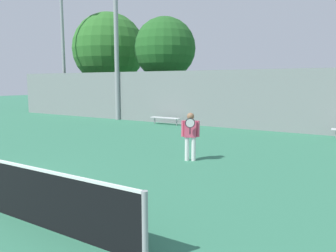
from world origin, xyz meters
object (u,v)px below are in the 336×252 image
(tennis_player, at_px, (190,133))
(light_pole_near_left, at_px, (62,29))
(bench_courtside_near, at_px, (166,118))
(tree_green_tall, at_px, (165,49))
(light_pole_far_right, at_px, (116,22))
(tree_dark_dense, at_px, (109,49))

(tennis_player, distance_m, light_pole_near_left, 18.66)
(tennis_player, xyz_separation_m, bench_courtside_near, (-5.56, 7.30, -0.51))
(bench_courtside_near, relative_size, tree_green_tall, 0.28)
(light_pole_far_right, xyz_separation_m, tree_green_tall, (2.09, 2.73, -1.63))
(bench_courtside_near, height_order, light_pole_near_left, light_pole_near_left)
(bench_courtside_near, height_order, tree_dark_dense, tree_dark_dense)
(tree_green_tall, bearing_deg, tree_dark_dense, 166.73)
(tree_green_tall, bearing_deg, tennis_player, -54.05)
(tennis_player, distance_m, tree_green_tall, 13.72)
(bench_courtside_near, relative_size, light_pole_far_right, 0.17)
(light_pole_near_left, relative_size, tree_dark_dense, 1.34)
(bench_courtside_near, distance_m, tree_dark_dense, 11.18)
(bench_courtside_near, distance_m, light_pole_far_right, 7.47)
(light_pole_far_right, relative_size, tree_dark_dense, 1.41)
(light_pole_far_right, height_order, tree_dark_dense, light_pole_far_right)
(bench_courtside_near, bearing_deg, tree_green_tall, 122.90)
(tree_green_tall, bearing_deg, light_pole_near_left, -164.65)
(tennis_player, relative_size, light_pole_near_left, 0.14)
(light_pole_far_right, relative_size, tree_green_tall, 1.67)
(bench_courtside_near, bearing_deg, light_pole_far_right, 172.07)
(bench_courtside_near, relative_size, tree_dark_dense, 0.23)
(light_pole_far_right, bearing_deg, tennis_player, -38.84)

